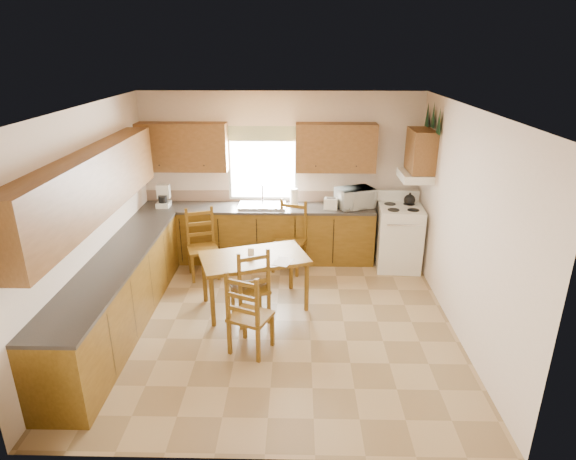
{
  "coord_description": "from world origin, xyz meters",
  "views": [
    {
      "loc": [
        0.27,
        -5.42,
        3.34
      ],
      "look_at": [
        0.15,
        0.3,
        1.15
      ],
      "focal_mm": 30.0,
      "sensor_mm": 36.0,
      "label": 1
    }
  ],
  "objects_px": {
    "microwave": "(355,198)",
    "chair_far_left": "(203,245)",
    "chair_near_left": "(250,284)",
    "chair_near_right": "(250,311)",
    "dining_table": "(255,281)",
    "chair_far_right": "(289,238)",
    "stove": "(399,238)"
  },
  "relations": [
    {
      "from": "chair_near_left",
      "to": "chair_near_right",
      "type": "bearing_deg",
      "value": 72.27
    },
    {
      "from": "chair_near_right",
      "to": "chair_far_left",
      "type": "relative_size",
      "value": 0.98
    },
    {
      "from": "chair_far_left",
      "to": "chair_near_left",
      "type": "bearing_deg",
      "value": -75.09
    },
    {
      "from": "chair_far_right",
      "to": "chair_far_left",
      "type": "bearing_deg",
      "value": -149.27
    },
    {
      "from": "microwave",
      "to": "chair_near_right",
      "type": "relative_size",
      "value": 0.51
    },
    {
      "from": "chair_far_left",
      "to": "chair_far_right",
      "type": "height_order",
      "value": "chair_far_right"
    },
    {
      "from": "microwave",
      "to": "chair_near_left",
      "type": "relative_size",
      "value": 0.51
    },
    {
      "from": "dining_table",
      "to": "chair_near_right",
      "type": "height_order",
      "value": "chair_near_right"
    },
    {
      "from": "chair_far_left",
      "to": "chair_far_right",
      "type": "bearing_deg",
      "value": -7.85
    },
    {
      "from": "chair_far_left",
      "to": "chair_near_right",
      "type": "bearing_deg",
      "value": -83.64
    },
    {
      "from": "dining_table",
      "to": "chair_far_left",
      "type": "bearing_deg",
      "value": 115.08
    },
    {
      "from": "stove",
      "to": "dining_table",
      "type": "height_order",
      "value": "stove"
    },
    {
      "from": "stove",
      "to": "chair_far_right",
      "type": "xyz_separation_m",
      "value": [
        -1.74,
        -0.16,
        0.05
      ]
    },
    {
      "from": "chair_near_left",
      "to": "chair_far_right",
      "type": "distance_m",
      "value": 1.58
    },
    {
      "from": "stove",
      "to": "dining_table",
      "type": "xyz_separation_m",
      "value": [
        -2.18,
        -1.3,
        -0.13
      ]
    },
    {
      "from": "stove",
      "to": "chair_far_left",
      "type": "bearing_deg",
      "value": -168.34
    },
    {
      "from": "chair_near_left",
      "to": "chair_near_right",
      "type": "height_order",
      "value": "chair_near_right"
    },
    {
      "from": "microwave",
      "to": "chair_far_right",
      "type": "relative_size",
      "value": 0.48
    },
    {
      "from": "microwave",
      "to": "chair_far_left",
      "type": "relative_size",
      "value": 0.5
    },
    {
      "from": "dining_table",
      "to": "chair_far_right",
      "type": "relative_size",
      "value": 1.26
    },
    {
      "from": "stove",
      "to": "microwave",
      "type": "distance_m",
      "value": 0.94
    },
    {
      "from": "stove",
      "to": "chair_far_right",
      "type": "relative_size",
      "value": 0.9
    },
    {
      "from": "dining_table",
      "to": "chair_near_left",
      "type": "height_order",
      "value": "chair_near_left"
    },
    {
      "from": "stove",
      "to": "microwave",
      "type": "height_order",
      "value": "microwave"
    },
    {
      "from": "chair_near_right",
      "to": "chair_far_right",
      "type": "height_order",
      "value": "chair_far_right"
    },
    {
      "from": "dining_table",
      "to": "chair_near_right",
      "type": "distance_m",
      "value": 1.04
    },
    {
      "from": "chair_near_right",
      "to": "chair_far_left",
      "type": "bearing_deg",
      "value": -41.08
    },
    {
      "from": "stove",
      "to": "microwave",
      "type": "bearing_deg",
      "value": 164.25
    },
    {
      "from": "chair_far_left",
      "to": "chair_far_right",
      "type": "distance_m",
      "value": 1.33
    },
    {
      "from": "stove",
      "to": "chair_near_right",
      "type": "height_order",
      "value": "chair_near_right"
    },
    {
      "from": "dining_table",
      "to": "chair_near_left",
      "type": "relative_size",
      "value": 1.34
    },
    {
      "from": "microwave",
      "to": "chair_far_right",
      "type": "bearing_deg",
      "value": 179.35
    }
  ]
}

